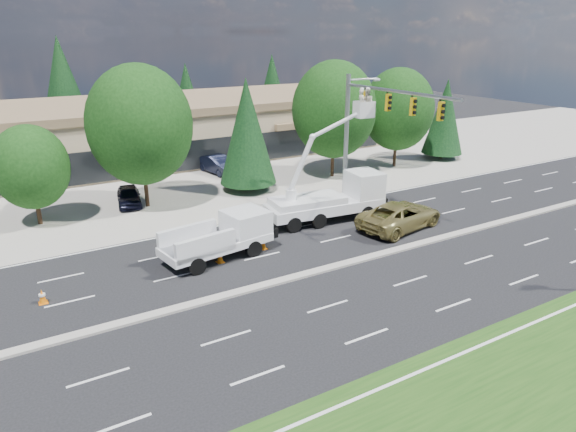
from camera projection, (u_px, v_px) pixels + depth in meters
ground at (292, 279)px, 25.80m from camera, size 140.00×140.00×0.00m
concrete_apron at (167, 183)px, 42.02m from camera, size 140.00×22.00×0.01m
road_median at (292, 278)px, 25.78m from camera, size 120.00×0.55×0.12m
strip_mall at (132, 130)px, 49.15m from camera, size 50.40×15.40×5.50m
tree_front_c at (31, 167)px, 31.92m from camera, size 4.64×4.64×6.44m
tree_front_d at (140, 125)px, 34.58m from camera, size 7.11×7.11×9.86m
tree_front_e at (247, 131)px, 38.79m from camera, size 4.36×4.36×8.60m
tree_front_f at (334, 110)px, 42.24m from camera, size 6.96×6.96×9.66m
tree_front_g at (398, 110)px, 45.74m from camera, size 6.37×6.37×8.84m
tree_front_h at (445, 116)px, 48.97m from camera, size 3.86×3.86×7.61m
tree_back_b at (63, 86)px, 55.89m from camera, size 5.79×5.79×11.42m
tree_back_c at (187, 95)px, 63.14m from camera, size 4.16×4.16×8.19m
tree_back_d at (272, 86)px, 68.72m from camera, size 4.56×4.56×8.98m
signal_mast at (367, 122)px, 34.24m from camera, size 2.76×10.16×9.00m
utility_pickup at (224, 240)px, 28.08m from camera, size 6.36×3.12×2.34m
bucket_truck at (336, 192)px, 33.48m from camera, size 8.26×3.21×8.45m
traffic_cone_a at (42, 296)px, 23.39m from camera, size 0.40×0.40×0.70m
traffic_cone_b at (220, 257)px, 27.54m from camera, size 0.40×0.40×0.70m
traffic_cone_c at (263, 243)px, 29.25m from camera, size 0.40×0.40×0.70m
traffic_cone_d at (368, 221)px, 32.68m from camera, size 0.40×0.40×0.70m
minivan at (400, 215)px, 32.22m from camera, size 6.49×3.87×1.69m
parked_car_west at (129, 196)px, 36.63m from camera, size 2.32×4.19×1.35m
parked_car_east at (218, 165)px, 44.83m from camera, size 2.43×4.88×1.54m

